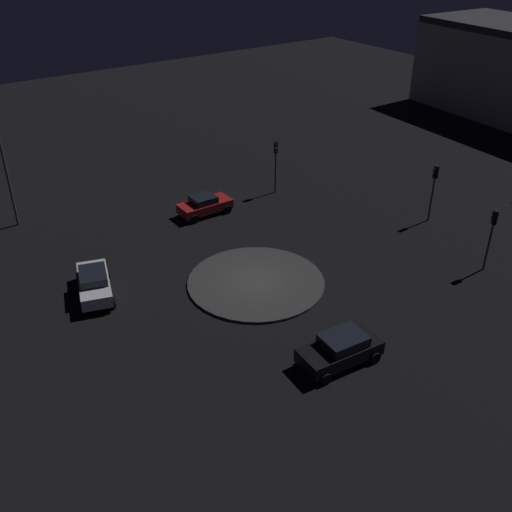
# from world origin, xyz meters

# --- Properties ---
(ground_plane) EXTENTS (114.49, 114.49, 0.00)m
(ground_plane) POSITION_xyz_m (0.00, 0.00, 0.00)
(ground_plane) COLOR black
(roundabout_island) EXTENTS (8.28, 8.28, 0.15)m
(roundabout_island) POSITION_xyz_m (0.00, 0.00, 0.08)
(roundabout_island) COLOR #383838
(roundabout_island) RESTS_ON ground_plane
(car_red) EXTENTS (3.92, 1.98, 1.46)m
(car_red) POSITION_xyz_m (-2.36, -9.83, 0.75)
(car_red) COLOR red
(car_red) RESTS_ON ground_plane
(car_white) EXTENTS (3.01, 4.65, 1.55)m
(car_white) POSITION_xyz_m (8.36, -4.45, 0.82)
(car_white) COLOR white
(car_white) RESTS_ON ground_plane
(car_black) EXTENTS (4.33, 2.40, 1.57)m
(car_black) POSITION_xyz_m (0.79, 8.28, 0.81)
(car_black) COLOR black
(car_black) RESTS_ON ground_plane
(traffic_light_southwest) EXTENTS (0.38, 0.39, 4.20)m
(traffic_light_southwest) POSITION_xyz_m (-8.92, -9.91, 2.99)
(traffic_light_southwest) COLOR #2D2D2D
(traffic_light_southwest) RESTS_ON ground_plane
(traffic_light_west) EXTENTS (0.36, 0.31, 4.19)m
(traffic_light_west) POSITION_xyz_m (-14.98, 0.44, 2.98)
(traffic_light_west) COLOR #2D2D2D
(traffic_light_west) RESTS_ON ground_plane
(traffic_light_northwest) EXTENTS (0.40, 0.37, 4.08)m
(traffic_light_northwest) POSITION_xyz_m (-12.50, 6.96, 2.90)
(traffic_light_northwest) COLOR #2D2D2D
(traffic_light_northwest) RESTS_ON ground_plane
(streetlamp_southeast) EXTENTS (0.49, 0.49, 9.42)m
(streetlamp_southeast) POSITION_xyz_m (9.42, -16.12, 5.84)
(streetlamp_southeast) COLOR #4C4C51
(streetlamp_southeast) RESTS_ON ground_plane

